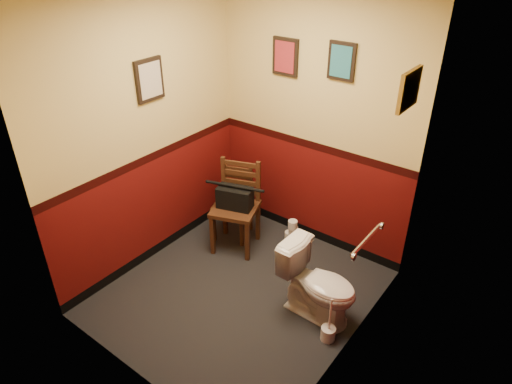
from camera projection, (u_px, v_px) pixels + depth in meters
floor at (240, 292)px, 4.37m from camera, size 2.20×2.40×0.00m
wall_back at (314, 123)px, 4.52m from camera, size 2.20×0.00×2.70m
wall_front at (117, 237)px, 2.86m from camera, size 2.20×0.00×2.70m
wall_left at (146, 135)px, 4.26m from camera, size 0.00×2.40×2.70m
wall_right at (362, 212)px, 3.12m from camera, size 0.00×2.40×2.70m
grab_bar at (367, 240)px, 3.51m from camera, size 0.05×0.56×0.06m
framed_print_back_a at (285, 57)px, 4.38m from camera, size 0.28×0.04×0.36m
framed_print_back_b at (342, 61)px, 4.04m from camera, size 0.26×0.04×0.34m
framed_print_left at (150, 80)px, 4.07m from camera, size 0.04×0.30×0.38m
framed_print_right at (409, 89)px, 3.19m from camera, size 0.04×0.34×0.28m
toilet at (319, 284)px, 3.96m from camera, size 0.71×0.41×0.69m
toilet_brush at (328, 333)px, 3.85m from camera, size 0.13×0.13×0.45m
chair_left at (233, 203)px, 5.02m from camera, size 0.48×0.48×0.80m
chair_right at (237, 206)px, 4.80m from camera, size 0.58×0.58×0.96m
handbag at (235, 197)px, 4.70m from camera, size 0.40×0.28×0.26m
tp_stack at (293, 232)px, 5.03m from camera, size 0.21×0.13×0.28m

